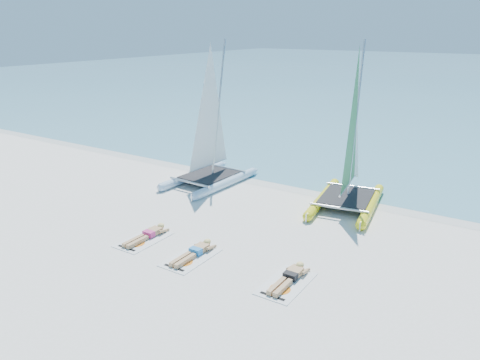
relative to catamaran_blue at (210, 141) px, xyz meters
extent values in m
plane|color=white|center=(3.91, -4.05, -1.85)|extent=(140.00, 140.00, 0.00)
cube|color=silver|center=(3.91, 1.45, -1.85)|extent=(140.00, 1.40, 0.01)
cylinder|color=#B7DAF0|center=(-0.91, -0.05, -1.67)|extent=(0.54, 4.09, 0.36)
cone|color=#B7DAF0|center=(-0.81, 2.19, -1.67)|extent=(0.37, 0.54, 0.34)
cylinder|color=#B7DAF0|center=(0.91, -0.13, -1.67)|extent=(0.54, 4.09, 0.36)
cone|color=#B7DAF0|center=(1.01, 2.11, -1.67)|extent=(0.37, 0.54, 0.34)
cube|color=black|center=(0.00, -0.09, -1.46)|extent=(1.85, 2.32, 0.03)
cylinder|color=#BABDC2|center=(0.03, 0.64, 1.34)|extent=(0.13, 1.07, 5.62)
cylinder|color=yellow|center=(5.08, 0.38, -1.67)|extent=(0.99, 4.12, 0.36)
cone|color=yellow|center=(4.73, 2.62, -1.67)|extent=(0.42, 0.57, 0.35)
cylinder|color=yellow|center=(6.89, 0.66, -1.67)|extent=(0.99, 4.12, 0.36)
cone|color=yellow|center=(6.54, 2.90, -1.67)|extent=(0.42, 0.57, 0.35)
cube|color=black|center=(5.99, 0.52, -1.46)|extent=(2.09, 2.51, 0.03)
cylinder|color=#BABDC2|center=(5.87, 1.25, 1.36)|extent=(0.25, 1.08, 5.66)
cube|color=silver|center=(1.65, -5.83, -1.84)|extent=(1.00, 1.85, 0.02)
cube|color=tan|center=(1.65, -5.40, -1.73)|extent=(0.36, 0.55, 0.17)
cube|color=#CF3079|center=(1.65, -5.60, -1.73)|extent=(0.37, 0.22, 0.17)
cube|color=tan|center=(1.65, -6.20, -1.77)|extent=(0.31, 0.85, 0.13)
sphere|color=tan|center=(1.65, -5.03, -1.69)|extent=(0.21, 0.21, 0.21)
ellipsoid|color=#E9CD6D|center=(1.65, -5.02, -1.65)|extent=(0.22, 0.24, 0.15)
cube|color=silver|center=(3.67, -5.97, -1.84)|extent=(1.00, 1.85, 0.02)
cube|color=tan|center=(3.67, -5.54, -1.73)|extent=(0.36, 0.55, 0.17)
cube|color=#2477C0|center=(3.67, -5.74, -1.73)|extent=(0.37, 0.22, 0.17)
cube|color=tan|center=(3.67, -6.34, -1.77)|extent=(0.31, 0.85, 0.13)
sphere|color=tan|center=(3.67, -5.17, -1.69)|extent=(0.21, 0.21, 0.21)
ellipsoid|color=#E9CD6D|center=(3.67, -5.16, -1.65)|extent=(0.22, 0.24, 0.15)
cube|color=silver|center=(6.71, -5.75, -1.84)|extent=(1.00, 1.85, 0.02)
cube|color=tan|center=(6.71, -5.32, -1.73)|extent=(0.36, 0.55, 0.17)
cube|color=black|center=(6.71, -5.52, -1.73)|extent=(0.37, 0.22, 0.17)
cube|color=tan|center=(6.71, -6.12, -1.77)|extent=(0.31, 0.85, 0.13)
sphere|color=tan|center=(6.71, -4.95, -1.69)|extent=(0.21, 0.21, 0.21)
ellipsoid|color=#E9CD6D|center=(6.71, -4.94, -1.65)|extent=(0.22, 0.24, 0.15)
camera|label=1|loc=(11.61, -15.55, 4.62)|focal=35.00mm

